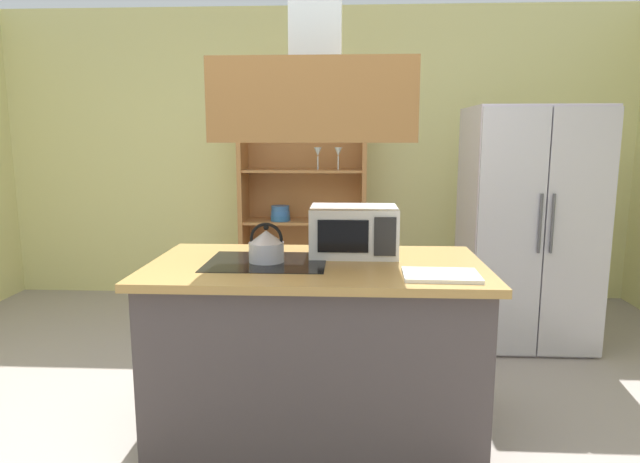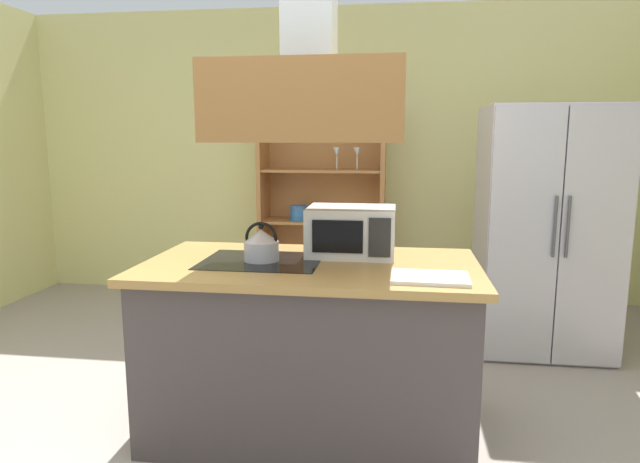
{
  "view_description": "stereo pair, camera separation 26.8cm",
  "coord_description": "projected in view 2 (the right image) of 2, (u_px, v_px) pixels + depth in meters",
  "views": [
    {
      "loc": [
        0.33,
        -2.33,
        1.53
      ],
      "look_at": [
        0.17,
        0.74,
        1.0
      ],
      "focal_mm": 31.18,
      "sensor_mm": 36.0,
      "label": 1
    },
    {
      "loc": [
        0.6,
        -2.31,
        1.53
      ],
      "look_at": [
        0.17,
        0.74,
        1.0
      ],
      "focal_mm": 31.18,
      "sensor_mm": 36.0,
      "label": 2
    }
  ],
  "objects": [
    {
      "name": "wall_back",
      "position": [
        335.0,
        156.0,
        5.29
      ],
      "size": [
        6.0,
        0.12,
        2.7
      ],
      "primitive_type": "cube",
      "color": "#DDD88A",
      "rests_on": "ground"
    },
    {
      "name": "kitchen_island",
      "position": [
        311.0,
        347.0,
        2.87
      ],
      "size": [
        1.68,
        0.93,
        0.9
      ],
      "color": "#453C3C",
      "rests_on": "ground"
    },
    {
      "name": "range_hood",
      "position": [
        310.0,
        82.0,
        2.65
      ],
      "size": [
        0.9,
        0.7,
        1.2
      ],
      "color": "#905F2F"
    },
    {
      "name": "refrigerator",
      "position": [
        545.0,
        230.0,
        3.95
      ],
      "size": [
        0.9,
        0.77,
        1.74
      ],
      "color": "#BCB2C3",
      "rests_on": "ground"
    },
    {
      "name": "dish_cabinet",
      "position": [
        322.0,
        212.0,
        5.18
      ],
      "size": [
        1.15,
        0.4,
        1.88
      ],
      "color": "#B27741",
      "rests_on": "ground"
    },
    {
      "name": "kettle",
      "position": [
        261.0,
        245.0,
        2.82
      ],
      "size": [
        0.18,
        0.18,
        0.2
      ],
      "color": "#B0B0C4",
      "rests_on": "kitchen_island"
    },
    {
      "name": "cutting_board",
      "position": [
        430.0,
        278.0,
        2.46
      ],
      "size": [
        0.35,
        0.25,
        0.02
      ],
      "primitive_type": "cube",
      "rotation": [
        0.0,
        0.0,
        -0.03
      ],
      "color": "white",
      "rests_on": "kitchen_island"
    },
    {
      "name": "microwave",
      "position": [
        351.0,
        231.0,
        2.95
      ],
      "size": [
        0.46,
        0.35,
        0.26
      ],
      "color": "silver",
      "rests_on": "kitchen_island"
    }
  ]
}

